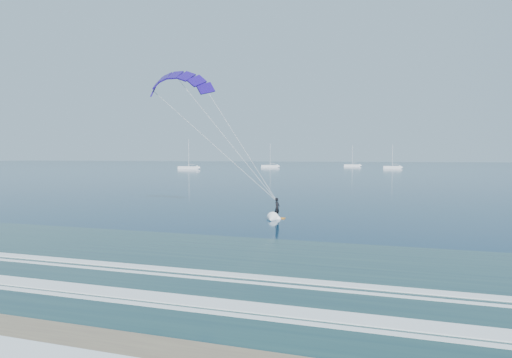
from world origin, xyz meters
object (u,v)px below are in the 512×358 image
Objects in this scene: sailboat_0 at (189,168)px; sailboat_2 at (352,165)px; kitesurfer_rig at (224,136)px; sailboat_3 at (392,167)px; sailboat_1 at (270,166)px.

sailboat_0 is 91.57m from sailboat_2.
kitesurfer_rig reaches higher than sailboat_2.
sailboat_2 is 1.07× the size of sailboat_3.
kitesurfer_rig is at bearing -86.66° from sailboat_2.
sailboat_0 is 89.50m from sailboat_3.
sailboat_1 reaches higher than sailboat_2.
sailboat_0 reaches higher than sailboat_2.
sailboat_0 is 1.12× the size of sailboat_2.
sailboat_2 is at bearing 93.34° from kitesurfer_rig.
sailboat_3 is at bearing 86.99° from kitesurfer_rig.
sailboat_0 is 46.60m from sailboat_1.
sailboat_1 is at bearing 58.19° from sailboat_0.
kitesurfer_rig is at bearing -74.71° from sailboat_1.
sailboat_3 is at bearing 22.79° from sailboat_0.
sailboat_1 reaches higher than sailboat_3.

